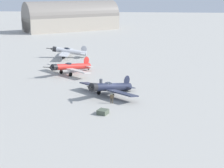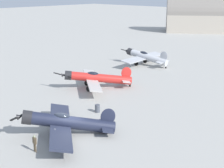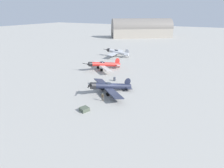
# 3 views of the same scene
# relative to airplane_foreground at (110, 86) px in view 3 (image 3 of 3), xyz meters

# --- Properties ---
(ground_plane) EXTENTS (400.00, 400.00, 0.00)m
(ground_plane) POSITION_rel_airplane_foreground_xyz_m (-0.40, 0.32, -1.36)
(ground_plane) COLOR #A8A59E
(airplane_foreground) EXTENTS (9.44, 10.35, 3.00)m
(airplane_foreground) POSITION_rel_airplane_foreground_xyz_m (0.00, 0.00, 0.00)
(airplane_foreground) COLOR #1E2338
(airplane_foreground) RESTS_ON ground_plane
(airplane_mid_apron) EXTENTS (9.68, 10.38, 3.09)m
(airplane_mid_apron) POSITION_rel_airplane_foreground_xyz_m (-13.64, -9.50, 0.17)
(airplane_mid_apron) COLOR red
(airplane_mid_apron) RESTS_ON ground_plane
(airplane_far_line) EXTENTS (11.51, 10.36, 3.16)m
(airplane_far_line) POSITION_rel_airplane_foreground_xyz_m (-30.77, -13.62, 0.25)
(airplane_far_line) COLOR #B7BABF
(airplane_far_line) RESTS_ON ground_plane
(ground_crew_mechanic) EXTENTS (0.27, 0.61, 1.57)m
(ground_crew_mechanic) POSITION_rel_airplane_foreground_xyz_m (4.19, 0.71, -0.41)
(ground_crew_mechanic) COLOR brown
(ground_crew_mechanic) RESTS_ON ground_plane
(equipment_crate) EXTENTS (1.75, 1.73, 0.65)m
(equipment_crate) POSITION_rel_airplane_foreground_xyz_m (8.97, -0.09, -1.03)
(equipment_crate) COLOR #4C5647
(equipment_crate) RESTS_ON ground_plane
(fuel_drum) EXTENTS (0.61, 0.61, 0.93)m
(fuel_drum) POSITION_rel_airplane_foreground_xyz_m (-6.71, -2.31, -0.89)
(fuel_drum) COLOR #474C56
(fuel_drum) RESTS_ON ground_plane
(distant_hangar) EXTENTS (32.10, 38.53, 12.45)m
(distant_hangar) POSITION_rel_airplane_foreground_xyz_m (-88.54, -24.66, 3.40)
(distant_hangar) COLOR #ADA393
(distant_hangar) RESTS_ON ground_plane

